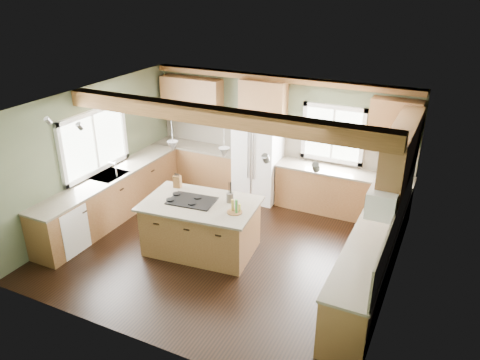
% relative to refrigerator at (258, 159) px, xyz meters
% --- Properties ---
extents(floor, '(5.60, 5.60, 0.00)m').
position_rel_refrigerator_xyz_m(floor, '(0.30, -2.12, -0.90)').
color(floor, black).
rests_on(floor, ground).
extents(ceiling, '(5.60, 5.60, 0.00)m').
position_rel_refrigerator_xyz_m(ceiling, '(0.30, -2.12, 1.70)').
color(ceiling, silver).
rests_on(ceiling, wall_back).
extents(wall_back, '(5.60, 0.00, 5.60)m').
position_rel_refrigerator_xyz_m(wall_back, '(0.30, 0.38, 0.40)').
color(wall_back, '#48523A').
rests_on(wall_back, ground).
extents(wall_left, '(0.00, 5.00, 5.00)m').
position_rel_refrigerator_xyz_m(wall_left, '(-2.50, -2.12, 0.40)').
color(wall_left, '#48523A').
rests_on(wall_left, ground).
extents(wall_right, '(0.00, 5.00, 5.00)m').
position_rel_refrigerator_xyz_m(wall_right, '(3.10, -2.12, 0.40)').
color(wall_right, '#48523A').
rests_on(wall_right, ground).
extents(ceiling_beam, '(5.55, 0.26, 0.26)m').
position_rel_refrigerator_xyz_m(ceiling_beam, '(0.30, -2.32, 1.57)').
color(ceiling_beam, '#4D3216').
rests_on(ceiling_beam, ceiling).
extents(soffit_trim, '(5.55, 0.20, 0.10)m').
position_rel_refrigerator_xyz_m(soffit_trim, '(0.30, 0.28, 1.64)').
color(soffit_trim, '#4D3216').
rests_on(soffit_trim, ceiling).
extents(backsplash_back, '(5.58, 0.03, 0.58)m').
position_rel_refrigerator_xyz_m(backsplash_back, '(0.30, 0.36, 0.31)').
color(backsplash_back, brown).
rests_on(backsplash_back, wall_back).
extents(backsplash_right, '(0.03, 3.70, 0.58)m').
position_rel_refrigerator_xyz_m(backsplash_right, '(3.08, -2.07, 0.31)').
color(backsplash_right, brown).
rests_on(backsplash_right, wall_right).
extents(base_cab_back_left, '(2.02, 0.60, 0.88)m').
position_rel_refrigerator_xyz_m(base_cab_back_left, '(-1.49, 0.08, -0.46)').
color(base_cab_back_left, brown).
rests_on(base_cab_back_left, floor).
extents(counter_back_left, '(2.06, 0.64, 0.04)m').
position_rel_refrigerator_xyz_m(counter_back_left, '(-1.49, 0.08, 0.00)').
color(counter_back_left, '#4A4136').
rests_on(counter_back_left, base_cab_back_left).
extents(base_cab_back_right, '(2.62, 0.60, 0.88)m').
position_rel_refrigerator_xyz_m(base_cab_back_right, '(1.79, 0.08, -0.46)').
color(base_cab_back_right, brown).
rests_on(base_cab_back_right, floor).
extents(counter_back_right, '(2.66, 0.64, 0.04)m').
position_rel_refrigerator_xyz_m(counter_back_right, '(1.79, 0.08, 0.00)').
color(counter_back_right, '#4A4136').
rests_on(counter_back_right, base_cab_back_right).
extents(base_cab_left, '(0.60, 3.70, 0.88)m').
position_rel_refrigerator_xyz_m(base_cab_left, '(-2.20, -2.07, -0.46)').
color(base_cab_left, brown).
rests_on(base_cab_left, floor).
extents(counter_left, '(0.64, 3.74, 0.04)m').
position_rel_refrigerator_xyz_m(counter_left, '(-2.20, -2.07, 0.00)').
color(counter_left, '#4A4136').
rests_on(counter_left, base_cab_left).
extents(base_cab_right, '(0.60, 3.70, 0.88)m').
position_rel_refrigerator_xyz_m(base_cab_right, '(2.80, -2.07, -0.46)').
color(base_cab_right, brown).
rests_on(base_cab_right, floor).
extents(counter_right, '(0.64, 3.74, 0.04)m').
position_rel_refrigerator_xyz_m(counter_right, '(2.80, -2.07, 0.00)').
color(counter_right, '#4A4136').
rests_on(counter_right, base_cab_right).
extents(upper_cab_back_left, '(1.40, 0.35, 0.90)m').
position_rel_refrigerator_xyz_m(upper_cab_back_left, '(-1.69, 0.21, 1.05)').
color(upper_cab_back_left, brown).
rests_on(upper_cab_back_left, wall_back).
extents(upper_cab_over_fridge, '(0.96, 0.35, 0.70)m').
position_rel_refrigerator_xyz_m(upper_cab_over_fridge, '(-0.00, 0.21, 1.25)').
color(upper_cab_over_fridge, brown).
rests_on(upper_cab_over_fridge, wall_back).
extents(upper_cab_right, '(0.35, 2.20, 0.90)m').
position_rel_refrigerator_xyz_m(upper_cab_right, '(2.92, -1.22, 1.05)').
color(upper_cab_right, brown).
rests_on(upper_cab_right, wall_right).
extents(upper_cab_back_corner, '(0.90, 0.35, 0.90)m').
position_rel_refrigerator_xyz_m(upper_cab_back_corner, '(2.60, 0.21, 1.05)').
color(upper_cab_back_corner, brown).
rests_on(upper_cab_back_corner, wall_back).
extents(window_left, '(0.04, 1.60, 1.05)m').
position_rel_refrigerator_xyz_m(window_left, '(-2.48, -2.07, 0.65)').
color(window_left, white).
rests_on(window_left, wall_left).
extents(window_back, '(1.10, 0.04, 1.00)m').
position_rel_refrigerator_xyz_m(window_back, '(1.45, 0.36, 0.65)').
color(window_back, white).
rests_on(window_back, wall_back).
extents(sink, '(0.50, 0.65, 0.03)m').
position_rel_refrigerator_xyz_m(sink, '(-2.20, -2.07, 0.01)').
color(sink, '#262628').
rests_on(sink, counter_left).
extents(faucet, '(0.02, 0.02, 0.28)m').
position_rel_refrigerator_xyz_m(faucet, '(-2.02, -2.07, 0.15)').
color(faucet, '#B2B2B7').
rests_on(faucet, sink).
extents(dishwasher, '(0.60, 0.60, 0.84)m').
position_rel_refrigerator_xyz_m(dishwasher, '(-2.19, -3.37, -0.47)').
color(dishwasher, white).
rests_on(dishwasher, floor).
extents(oven, '(0.60, 0.72, 0.84)m').
position_rel_refrigerator_xyz_m(oven, '(2.79, -3.37, -0.47)').
color(oven, white).
rests_on(oven, floor).
extents(microwave, '(0.40, 0.70, 0.38)m').
position_rel_refrigerator_xyz_m(microwave, '(2.88, -2.17, 0.65)').
color(microwave, white).
rests_on(microwave, wall_right).
extents(pendant_left, '(0.18, 0.18, 0.16)m').
position_rel_refrigerator_xyz_m(pendant_left, '(-0.50, -2.37, 0.98)').
color(pendant_left, '#B2B2B7').
rests_on(pendant_left, ceiling).
extents(pendant_right, '(0.18, 0.18, 0.16)m').
position_rel_refrigerator_xyz_m(pendant_right, '(0.40, -2.28, 0.98)').
color(pendant_right, '#B2B2B7').
rests_on(pendant_right, ceiling).
extents(refrigerator, '(0.90, 0.74, 1.80)m').
position_rel_refrigerator_xyz_m(refrigerator, '(0.00, 0.00, 0.00)').
color(refrigerator, white).
rests_on(refrigerator, floor).
extents(island, '(1.91, 1.28, 0.88)m').
position_rel_refrigerator_xyz_m(island, '(-0.05, -2.32, -0.46)').
color(island, brown).
rests_on(island, floor).
extents(island_top, '(2.04, 1.42, 0.04)m').
position_rel_refrigerator_xyz_m(island_top, '(-0.05, -2.32, 0.00)').
color(island_top, '#4A4136').
rests_on(island_top, island).
extents(cooktop, '(0.83, 0.60, 0.02)m').
position_rel_refrigerator_xyz_m(cooktop, '(-0.20, -2.34, 0.03)').
color(cooktop, black).
rests_on(cooktop, island_top).
extents(knife_block, '(0.15, 0.12, 0.22)m').
position_rel_refrigerator_xyz_m(knife_block, '(-0.73, -1.97, 0.13)').
color(knife_block, brown).
rests_on(knife_block, island_top).
extents(utensil_crock, '(0.15, 0.15, 0.17)m').
position_rel_refrigerator_xyz_m(utensil_crock, '(0.39, -2.08, 0.10)').
color(utensil_crock, '#483F39').
rests_on(utensil_crock, island_top).
extents(bottle_tray, '(0.34, 0.34, 0.23)m').
position_rel_refrigerator_xyz_m(bottle_tray, '(0.63, -2.38, 0.14)').
color(bottle_tray, brown).
rests_on(bottle_tray, island_top).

